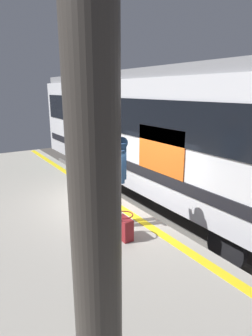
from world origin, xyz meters
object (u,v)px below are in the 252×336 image
Objects in this scene: train_carriage at (156,126)px; handbag at (124,227)px; passenger at (115,169)px; station_column at (95,202)px.

train_carriage reaches higher than handbag.
train_carriage reaches higher than passenger.
train_carriage is 6.41× the size of passenger.
handbag is (-3.15, 3.13, -1.11)m from train_carriage.
passenger is (-2.67, 3.01, -0.27)m from train_carriage.
station_column reaches higher than train_carriage.
train_carriage is 4.03m from passenger.
station_column is (-2.04, 1.49, 1.47)m from handbag.
passenger is 0.53× the size of station_column.
station_column is at bearing 138.37° from train_carriage.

